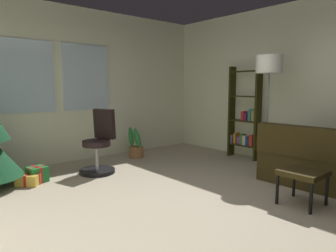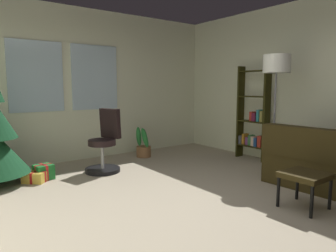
{
  "view_description": "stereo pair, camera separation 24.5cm",
  "coord_description": "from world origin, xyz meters",
  "px_view_note": "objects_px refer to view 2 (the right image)",
  "views": [
    {
      "loc": [
        -2.5,
        -2.33,
        1.37
      ],
      "look_at": [
        -0.07,
        0.52,
        0.9
      ],
      "focal_mm": 33.15,
      "sensor_mm": 36.0,
      "label": 1
    },
    {
      "loc": [
        -2.3,
        -2.49,
        1.37
      ],
      "look_at": [
        -0.07,
        0.52,
        0.9
      ],
      "focal_mm": 33.15,
      "sensor_mm": 36.0,
      "label": 2
    }
  ],
  "objects_px": {
    "gift_box_green": "(44,172)",
    "bookshelf": "(253,119)",
    "footstool": "(305,178)",
    "floor_lamp": "(276,70)",
    "office_chair": "(105,147)",
    "gift_box_gold": "(36,177)",
    "potted_plant": "(143,146)"
  },
  "relations": [
    {
      "from": "footstool",
      "to": "office_chair",
      "type": "height_order",
      "value": "office_chair"
    },
    {
      "from": "bookshelf",
      "to": "floor_lamp",
      "type": "bearing_deg",
      "value": -120.66
    },
    {
      "from": "footstool",
      "to": "office_chair",
      "type": "bearing_deg",
      "value": 112.14
    },
    {
      "from": "gift_box_gold",
      "to": "gift_box_green",
      "type": "bearing_deg",
      "value": 23.82
    },
    {
      "from": "bookshelf",
      "to": "gift_box_gold",
      "type": "bearing_deg",
      "value": 165.23
    },
    {
      "from": "gift_box_green",
      "to": "potted_plant",
      "type": "relative_size",
      "value": 0.47
    },
    {
      "from": "footstool",
      "to": "office_chair",
      "type": "xyz_separation_m",
      "value": [
        -1.13,
        2.78,
        0.05
      ]
    },
    {
      "from": "bookshelf",
      "to": "potted_plant",
      "type": "relative_size",
      "value": 2.92
    },
    {
      "from": "potted_plant",
      "to": "footstool",
      "type": "bearing_deg",
      "value": -88.8
    },
    {
      "from": "bookshelf",
      "to": "potted_plant",
      "type": "xyz_separation_m",
      "value": [
        -1.55,
        1.42,
        -0.55
      ]
    },
    {
      "from": "gift_box_green",
      "to": "floor_lamp",
      "type": "relative_size",
      "value": 0.15
    },
    {
      "from": "bookshelf",
      "to": "floor_lamp",
      "type": "height_order",
      "value": "floor_lamp"
    },
    {
      "from": "gift_box_gold",
      "to": "office_chair",
      "type": "relative_size",
      "value": 0.38
    },
    {
      "from": "bookshelf",
      "to": "floor_lamp",
      "type": "xyz_separation_m",
      "value": [
        -0.45,
        -0.75,
        0.86
      ]
    },
    {
      "from": "bookshelf",
      "to": "floor_lamp",
      "type": "relative_size",
      "value": 0.94
    },
    {
      "from": "footstool",
      "to": "gift_box_gold",
      "type": "relative_size",
      "value": 1.18
    },
    {
      "from": "gift_box_green",
      "to": "potted_plant",
      "type": "bearing_deg",
      "value": 11.07
    },
    {
      "from": "gift_box_gold",
      "to": "potted_plant",
      "type": "xyz_separation_m",
      "value": [
        2.12,
        0.45,
        0.14
      ]
    },
    {
      "from": "floor_lamp",
      "to": "gift_box_green",
      "type": "bearing_deg",
      "value": 150.13
    },
    {
      "from": "footstool",
      "to": "floor_lamp",
      "type": "relative_size",
      "value": 0.24
    },
    {
      "from": "gift_box_gold",
      "to": "office_chair",
      "type": "height_order",
      "value": "office_chair"
    },
    {
      "from": "footstool",
      "to": "potted_plant",
      "type": "height_order",
      "value": "potted_plant"
    },
    {
      "from": "gift_box_green",
      "to": "office_chair",
      "type": "height_order",
      "value": "office_chair"
    },
    {
      "from": "office_chair",
      "to": "gift_box_green",
      "type": "bearing_deg",
      "value": 172.11
    },
    {
      "from": "gift_box_green",
      "to": "bookshelf",
      "type": "distance_m",
      "value": 3.75
    },
    {
      "from": "gift_box_green",
      "to": "floor_lamp",
      "type": "bearing_deg",
      "value": -29.87
    },
    {
      "from": "gift_box_gold",
      "to": "bookshelf",
      "type": "bearing_deg",
      "value": -14.77
    },
    {
      "from": "bookshelf",
      "to": "office_chair",
      "type": "bearing_deg",
      "value": 161.04
    },
    {
      "from": "gift_box_gold",
      "to": "floor_lamp",
      "type": "distance_m",
      "value": 3.98
    },
    {
      "from": "gift_box_gold",
      "to": "office_chair",
      "type": "distance_m",
      "value": 1.11
    },
    {
      "from": "gift_box_green",
      "to": "footstool",
      "type": "bearing_deg",
      "value": -54.66
    },
    {
      "from": "gift_box_green",
      "to": "floor_lamp",
      "type": "xyz_separation_m",
      "value": [
        3.1,
        -1.78,
        1.52
      ]
    }
  ]
}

